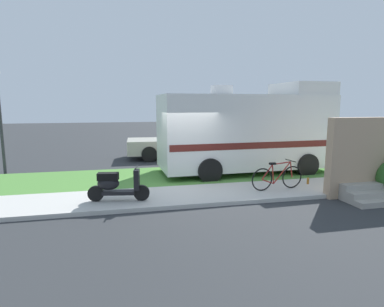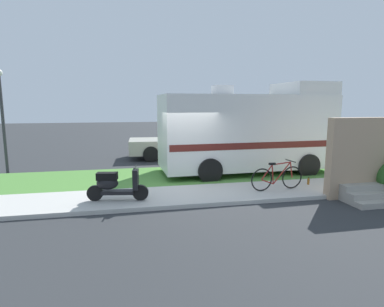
{
  "view_description": "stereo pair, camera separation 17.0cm",
  "coord_description": "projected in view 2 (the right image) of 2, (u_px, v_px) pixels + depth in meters",
  "views": [
    {
      "loc": [
        -2.03,
        -10.13,
        2.79
      ],
      "look_at": [
        0.31,
        0.3,
        1.1
      ],
      "focal_mm": 29.38,
      "sensor_mm": 36.0,
      "label": 1
    },
    {
      "loc": [
        -1.86,
        -10.17,
        2.79
      ],
      "look_at": [
        0.31,
        0.3,
        1.1
      ],
      "focal_mm": 29.38,
      "sensor_mm": 36.0,
      "label": 2
    }
  ],
  "objects": [
    {
      "name": "grass_strip",
      "position": [
        178.0,
        176.0,
        12.09
      ],
      "size": [
        24.0,
        3.4,
        0.08
      ],
      "color": "#4C8438",
      "rests_on": "ground"
    },
    {
      "name": "bottle_green",
      "position": [
        308.0,
        181.0,
        10.51
      ],
      "size": [
        0.08,
        0.08,
        0.24
      ],
      "color": "brown",
      "rests_on": "ground"
    },
    {
      "name": "motorhome_rv",
      "position": [
        248.0,
        131.0,
        12.55
      ],
      "size": [
        6.86,
        2.84,
        3.64
      ],
      "color": "silver",
      "rests_on": "ground"
    },
    {
      "name": "bicycle",
      "position": [
        277.0,
        177.0,
        9.82
      ],
      "size": [
        1.8,
        0.52,
        0.91
      ],
      "color": "black",
      "rests_on": "ground"
    },
    {
      "name": "scooter",
      "position": [
        115.0,
        185.0,
        8.71
      ],
      "size": [
        1.69,
        0.57,
        0.97
      ],
      "color": "black",
      "rests_on": "ground"
    },
    {
      "name": "sidewalk",
      "position": [
        192.0,
        195.0,
        9.47
      ],
      "size": [
        24.0,
        2.0,
        0.12
      ],
      "color": "beige",
      "rests_on": "ground"
    },
    {
      "name": "street_lamp_post",
      "position": [
        2.0,
        111.0,
        12.39
      ],
      "size": [
        0.28,
        0.28,
        4.14
      ],
      "color": "#333338",
      "rests_on": "ground"
    },
    {
      "name": "ground_plane",
      "position": [
        185.0,
        187.0,
        10.64
      ],
      "size": [
        80.0,
        80.0,
        0.0
      ],
      "primitive_type": "plane",
      "color": "#2D3033"
    },
    {
      "name": "porch_steps",
      "position": [
        361.0,
        166.0,
        9.25
      ],
      "size": [
        2.0,
        1.26,
        2.4
      ],
      "color": "#9E998E",
      "rests_on": "ground"
    },
    {
      "name": "pickup_truck_near",
      "position": [
        189.0,
        139.0,
        16.48
      ],
      "size": [
        5.12,
        2.42,
        1.85
      ],
      "color": "#B7B29E",
      "rests_on": "ground"
    }
  ]
}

